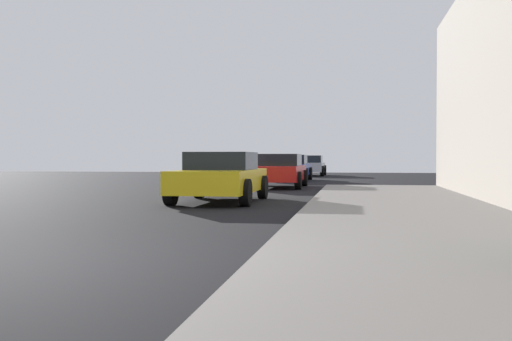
# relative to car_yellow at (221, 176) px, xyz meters

# --- Properties ---
(ground_plane) EXTENTS (80.00, 80.00, 0.00)m
(ground_plane) POSITION_rel_car_yellow_xyz_m (0.38, -9.07, -0.65)
(ground_plane) COLOR black
(sidewalk) EXTENTS (4.00, 32.00, 0.15)m
(sidewalk) POSITION_rel_car_yellow_xyz_m (4.38, -9.07, -0.57)
(sidewalk) COLOR gray
(sidewalk) RESTS_ON ground_plane
(car_yellow) EXTENTS (2.01, 4.11, 1.27)m
(car_yellow) POSITION_rel_car_yellow_xyz_m (0.00, 0.00, 0.00)
(car_yellow) COLOR yellow
(car_yellow) RESTS_ON ground_plane
(car_red) EXTENTS (1.93, 4.32, 1.27)m
(car_red) POSITION_rel_car_yellow_xyz_m (0.56, 7.65, 0.00)
(car_red) COLOR red
(car_red) RESTS_ON ground_plane
(car_blue) EXTENTS (2.05, 4.47, 1.27)m
(car_blue) POSITION_rel_car_yellow_xyz_m (0.20, 14.42, 0.00)
(car_blue) COLOR #233899
(car_blue) RESTS_ON ground_plane
(car_silver) EXTENTS (2.06, 4.45, 1.27)m
(car_silver) POSITION_rel_car_yellow_xyz_m (0.53, 22.86, 0.00)
(car_silver) COLOR #B7B7BF
(car_silver) RESTS_ON ground_plane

